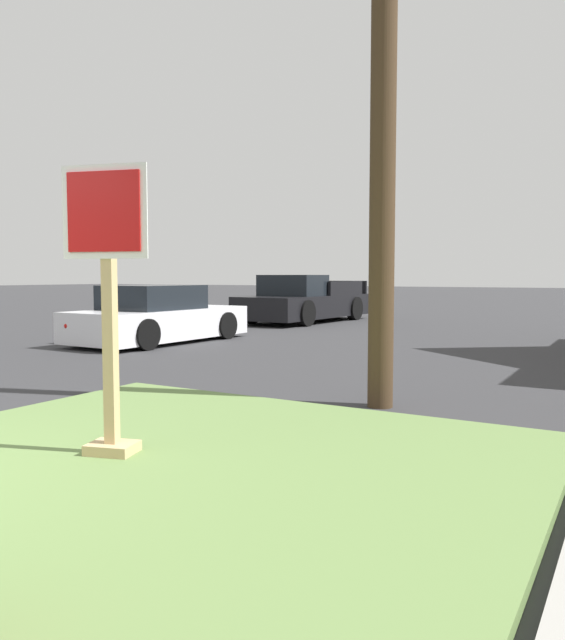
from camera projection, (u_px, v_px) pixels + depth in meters
grass_corner_patch at (128, 483)px, 4.22m from camera, size 5.19×5.66×0.08m
stop_sign at (109, 317)px, 4.70m from camera, size 0.67×0.37×2.20m
parked_sedan_white at (158, 318)px, 13.53m from camera, size 1.98×4.23×1.25m
pickup_truck_black at (304, 302)px, 19.53m from camera, size 2.38×5.31×1.48m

